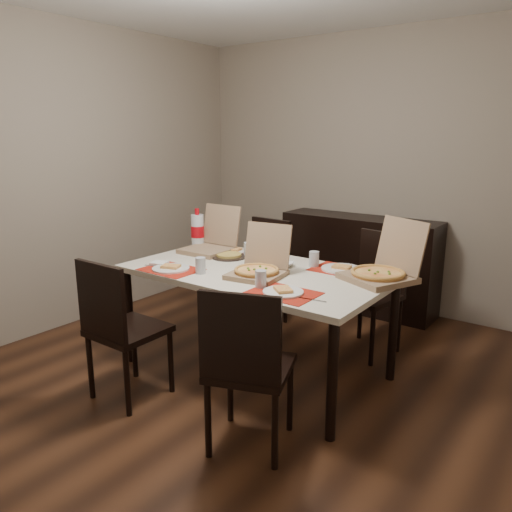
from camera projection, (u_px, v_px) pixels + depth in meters
name	position (u px, v px, depth m)	size (l,w,h in m)	color
ground	(247.00, 377.00, 3.54)	(3.80, 4.00, 0.02)	#442515
room_walls	(283.00, 124.00, 3.46)	(3.84, 4.02, 2.62)	gray
sideboard	(358.00, 263.00, 4.82)	(1.50, 0.40, 0.90)	black
dining_table	(256.00, 279.00, 3.47)	(1.80, 1.00, 0.75)	beige
chair_near_left	(119.00, 325.00, 3.10)	(0.42, 0.42, 0.93)	black
chair_near_right	(247.00, 363.00, 2.58)	(0.54, 0.54, 0.93)	black
chair_far_left	(263.00, 267.00, 4.44)	(0.44, 0.44, 0.93)	black
chair_far_right	(373.00, 287.00, 3.86)	(0.49, 0.49, 0.93)	black
setting_near_left	(177.00, 267.00, 3.44)	(0.50, 0.30, 0.11)	#B4190C
setting_near_right	(277.00, 288.00, 2.97)	(0.49, 0.30, 0.11)	#B4190C
setting_far_left	(236.00, 250.00, 3.94)	(0.50, 0.30, 0.11)	#B4190C
setting_far_right	(335.00, 266.00, 3.46)	(0.46, 0.30, 0.11)	#B4190C
napkin_loose	(251.00, 272.00, 3.37)	(0.12, 0.11, 0.02)	white
pizza_box_center	(259.00, 268.00, 3.29)	(0.38, 0.41, 0.33)	#896B4F
pizza_box_right	(382.00, 271.00, 3.20)	(0.52, 0.54, 0.38)	#896B4F
pizza_box_left	(211.00, 244.00, 3.98)	(0.36, 0.40, 0.36)	#896B4F
faina_plate	(229.00, 256.00, 3.79)	(0.26, 0.26, 0.03)	black
dip_bowl	(285.00, 264.00, 3.54)	(0.13, 0.13, 0.03)	white
soda_bottle	(198.00, 231.00, 4.12)	(0.11, 0.11, 0.32)	silver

